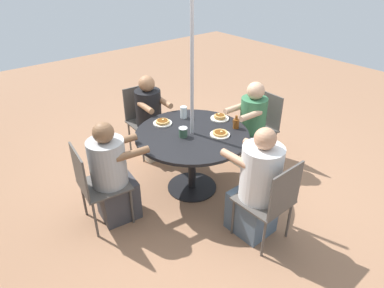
# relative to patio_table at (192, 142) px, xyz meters

# --- Properties ---
(ground_plane) EXTENTS (12.00, 12.00, 0.00)m
(ground_plane) POSITION_rel_patio_table_xyz_m (0.00, 0.00, -0.61)
(ground_plane) COLOR #9E7051
(patio_table) EXTENTS (1.22, 1.22, 0.71)m
(patio_table) POSITION_rel_patio_table_xyz_m (0.00, 0.00, 0.00)
(patio_table) COLOR black
(patio_table) RESTS_ON ground
(umbrella_pole) EXTENTS (0.04, 0.04, 2.09)m
(umbrella_pole) POSITION_rel_patio_table_xyz_m (0.00, 0.00, 0.44)
(umbrella_pole) COLOR #ADADB2
(umbrella_pole) RESTS_ON ground
(patio_chair_north) EXTENTS (0.44, 0.44, 0.87)m
(patio_chair_north) POSITION_rel_patio_table_xyz_m (-1.09, -0.02, -0.11)
(patio_chair_north) COLOR #514C47
(patio_chair_north) RESTS_ON ground
(diner_north) EXTENTS (0.52, 0.37, 1.14)m
(diner_north) POSITION_rel_patio_table_xyz_m (-0.91, -0.02, -0.09)
(diner_north) COLOR slate
(diner_north) RESTS_ON ground
(patio_chair_east) EXTENTS (0.45, 0.45, 0.87)m
(patio_chair_east) POSITION_rel_patio_table_xyz_m (-0.04, -1.09, -0.11)
(patio_chair_east) COLOR #514C47
(patio_chair_east) RESTS_ON ground
(diner_east) EXTENTS (0.34, 0.51, 1.07)m
(diner_east) POSITION_rel_patio_table_xyz_m (-0.03, -0.91, -0.11)
(diner_east) COLOR gray
(diner_east) RESTS_ON ground
(patio_chair_south) EXTENTS (0.46, 0.46, 0.87)m
(patio_chair_south) POSITION_rel_patio_table_xyz_m (1.08, -0.07, -0.11)
(patio_chair_south) COLOR #514C47
(patio_chair_south) RESTS_ON ground
(diner_south) EXTENTS (0.50, 0.35, 1.09)m
(diner_south) POSITION_rel_patio_table_xyz_m (0.91, -0.06, -0.11)
(diner_south) COLOR beige
(diner_south) RESTS_ON ground
(patio_chair_west) EXTENTS (0.49, 0.49, 0.87)m
(patio_chair_west) POSITION_rel_patio_table_xyz_m (0.14, 1.08, -0.11)
(patio_chair_west) COLOR #514C47
(patio_chair_west) RESTS_ON ground
(diner_west) EXTENTS (0.40, 0.56, 1.08)m
(diner_west) POSITION_rel_patio_table_xyz_m (0.12, 0.90, -0.12)
(diner_west) COLOR #3D3D42
(diner_west) RESTS_ON ground
(pancake_plate_a) EXTENTS (0.21, 0.21, 0.05)m
(pancake_plate_a) POSITION_rel_patio_table_xyz_m (-0.22, -0.20, 0.12)
(pancake_plate_a) COLOR silver
(pancake_plate_a) RESTS_ON patio_table
(pancake_plate_b) EXTENTS (0.21, 0.21, 0.07)m
(pancake_plate_b) POSITION_rel_patio_table_xyz_m (0.06, -0.46, 0.13)
(pancake_plate_b) COLOR silver
(pancake_plate_b) RESTS_ON patio_table
(pancake_plate_c) EXTENTS (0.21, 0.21, 0.05)m
(pancake_plate_c) POSITION_rel_patio_table_xyz_m (0.38, 0.11, 0.13)
(pancake_plate_c) COLOR silver
(pancake_plate_c) RESTS_ON patio_table
(syrup_bottle) EXTENTS (0.09, 0.07, 0.15)m
(syrup_bottle) POSITION_rel_patio_table_xyz_m (-0.21, -0.44, 0.16)
(syrup_bottle) COLOR brown
(syrup_bottle) RESTS_ON patio_table
(coffee_cup) EXTENTS (0.09, 0.09, 0.10)m
(coffee_cup) POSITION_rel_patio_table_xyz_m (-0.00, 0.12, 0.16)
(coffee_cup) COLOR #33513D
(coffee_cup) RESTS_ON patio_table
(drinking_glass_a) EXTENTS (0.08, 0.08, 0.14)m
(drinking_glass_a) POSITION_rel_patio_table_xyz_m (0.35, -0.17, 0.17)
(drinking_glass_a) COLOR silver
(drinking_glass_a) RESTS_ON patio_table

